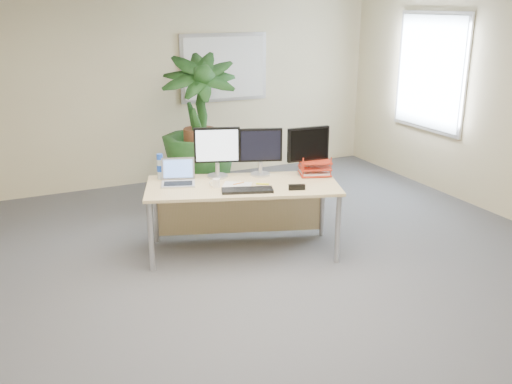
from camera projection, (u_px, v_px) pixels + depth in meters
name	position (u px, v px, depth m)	size (l,w,h in m)	color
floor	(272.00, 315.00, 4.66)	(8.00, 8.00, 0.00)	#49494E
back_wall	(141.00, 87.00, 7.67)	(7.00, 0.04, 2.70)	beige
whiteboard	(224.00, 68.00, 8.06)	(1.30, 0.04, 0.95)	silver
window	(430.00, 72.00, 7.53)	(0.04, 1.30, 1.55)	silver
desk	(242.00, 195.00, 5.77)	(2.04, 1.36, 0.72)	#D9C180
floor_plant	(200.00, 142.00, 7.20)	(0.84, 0.84, 1.50)	#153A15
monitor_left	(217.00, 149.00, 5.76)	(0.45, 0.21, 0.52)	#B3B2B7
monitor_right	(260.00, 149.00, 5.82)	(0.43, 0.20, 0.49)	#B3B2B7
monitor_dark	(308.00, 148.00, 5.83)	(0.45, 0.21, 0.50)	#B3B2B7
laptop	(178.00, 177.00, 5.64)	(0.40, 0.38, 0.23)	#B6B5BA
keyboard	(247.00, 190.00, 5.40)	(0.49, 0.16, 0.03)	black
coffee_mug	(216.00, 183.00, 5.52)	(0.11, 0.07, 0.08)	white
spiral_notebook	(237.00, 185.00, 5.57)	(0.27, 0.20, 0.01)	silver
orange_pen	(239.00, 183.00, 5.59)	(0.01, 0.01, 0.13)	orange
yellow_highlighter	(263.00, 184.00, 5.60)	(0.02, 0.02, 0.13)	yellow
water_bottle	(160.00, 167.00, 5.75)	(0.07, 0.07, 0.26)	silver
letter_tray	(315.00, 169.00, 5.90)	(0.38, 0.33, 0.15)	#B32916
stapler	(297.00, 187.00, 5.45)	(0.16, 0.04, 0.05)	black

